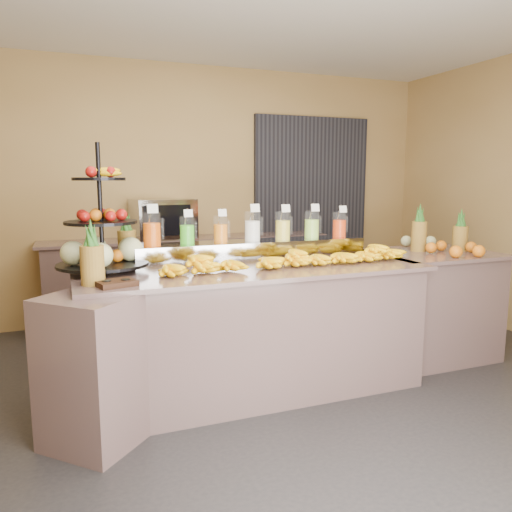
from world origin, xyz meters
TOP-DOWN VIEW (x-y plane):
  - ground at (0.00, 0.00)m, footprint 6.00×6.00m
  - room_envelope at (0.19, 0.79)m, footprint 6.04×5.02m
  - buffet_counter at (-0.12, 0.26)m, footprint 2.75×1.25m
  - right_counter at (1.70, 0.40)m, footprint 1.08×0.88m
  - back_ledge at (0.00, 2.25)m, footprint 3.10×0.55m
  - pitcher_tray at (0.10, 0.58)m, footprint 1.85×0.30m
  - juice_pitcher_orange_a at (-0.68, 0.58)m, footprint 0.13×0.13m
  - juice_pitcher_green at (-0.42, 0.58)m, footprint 0.11×0.12m
  - juice_pitcher_orange_b at (-0.16, 0.58)m, footprint 0.11×0.11m
  - juice_pitcher_milk at (0.10, 0.58)m, footprint 0.12×0.13m
  - juice_pitcher_lemon at (0.36, 0.58)m, footprint 0.12×0.12m
  - juice_pitcher_lime at (0.62, 0.58)m, footprint 0.12×0.12m
  - juice_pitcher_orange_c at (0.88, 0.58)m, footprint 0.11×0.12m
  - banana_heap at (0.25, 0.21)m, footprint 2.01×0.18m
  - fruit_stand at (-0.99, 0.49)m, footprint 0.78×0.78m
  - condiment_caddy at (-1.00, -0.04)m, footprint 0.26×0.22m
  - pineapple_left_a at (-1.12, 0.05)m, footprint 0.14×0.14m
  - pineapple_left_b at (-0.84, 0.75)m, footprint 0.13×0.13m
  - right_fruit_pile at (1.79, 0.33)m, footprint 0.50×0.47m
  - oven_warmer at (-0.28, 2.25)m, footprint 0.68×0.51m

SIDE VIEW (x-z plane):
  - ground at x=0.00m, z-range 0.00..0.00m
  - buffet_counter at x=-0.12m, z-range 0.00..0.93m
  - back_ledge at x=0.00m, z-range 0.00..0.93m
  - right_counter at x=1.70m, z-range 0.00..0.93m
  - condiment_caddy at x=-1.00m, z-range 0.93..0.96m
  - banana_heap at x=0.25m, z-range 0.91..1.08m
  - pitcher_tray at x=0.10m, z-range 0.93..1.08m
  - right_fruit_pile at x=1.79m, z-range 0.88..1.14m
  - pineapple_left_a at x=-1.12m, z-range 0.88..1.28m
  - pineapple_left_b at x=-0.84m, z-range 0.88..1.29m
  - oven_warmer at x=-0.28m, z-range 0.93..1.35m
  - fruit_stand at x=-0.99m, z-range 0.72..1.59m
  - juice_pitcher_orange_b at x=-0.16m, z-range 1.04..1.30m
  - juice_pitcher_green at x=-0.42m, z-range 1.04..1.31m
  - juice_pitcher_orange_c at x=0.88m, z-range 1.04..1.31m
  - juice_pitcher_lime at x=0.62m, z-range 1.03..1.32m
  - juice_pitcher_lemon at x=0.36m, z-range 1.03..1.32m
  - juice_pitcher_milk at x=0.10m, z-range 1.03..1.33m
  - juice_pitcher_orange_a at x=-0.68m, z-range 1.03..1.34m
  - room_envelope at x=0.19m, z-range 0.47..3.29m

